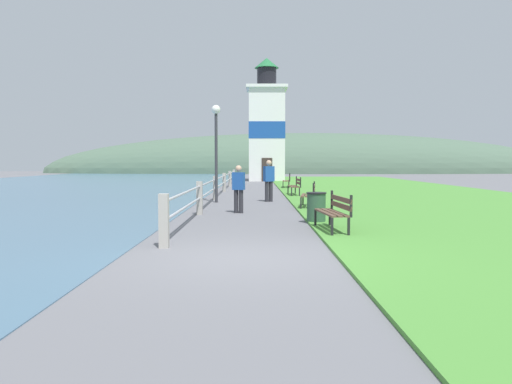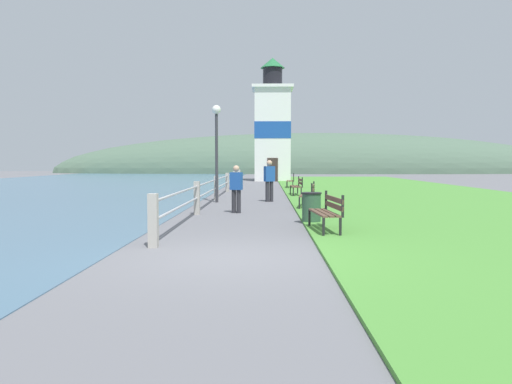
{
  "view_description": "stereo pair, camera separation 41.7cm",
  "coord_description": "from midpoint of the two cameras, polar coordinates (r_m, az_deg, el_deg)",
  "views": [
    {
      "loc": [
        0.24,
        -8.53,
        1.66
      ],
      "look_at": [
        0.18,
        13.94,
        0.3
      ],
      "focal_mm": 35.0,
      "sensor_mm": 36.0,
      "label": 1
    },
    {
      "loc": [
        0.66,
        -8.53,
        1.66
      ],
      "look_at": [
        0.18,
        13.94,
        0.3
      ],
      "focal_mm": 35.0,
      "sensor_mm": 36.0,
      "label": 2
    }
  ],
  "objects": [
    {
      "name": "lamp_post",
      "position": [
        20.46,
        -3.95,
        6.48
      ],
      "size": [
        0.36,
        0.36,
        3.96
      ],
      "color": "#333338",
      "rests_on": "ground_plane"
    },
    {
      "name": "distant_hillside",
      "position": [
        75.74,
        6.94,
        2.18
      ],
      "size": [
        80.0,
        16.0,
        12.0
      ],
      "color": "#4C6651",
      "rests_on": "ground_plane"
    },
    {
      "name": "person_by_railing",
      "position": [
        16.14,
        -1.54,
        0.55
      ],
      "size": [
        0.42,
        0.31,
        1.55
      ],
      "rotation": [
        0.0,
        0.0,
        1.24
      ],
      "color": "#28282D",
      "rests_on": "ground_plane"
    },
    {
      "name": "lighthouse",
      "position": [
        43.91,
        2.17,
        7.32
      ],
      "size": [
        3.52,
        3.52,
        10.67
      ],
      "color": "white",
      "rests_on": "ground_plane"
    },
    {
      "name": "trash_bin",
      "position": [
        13.51,
        7.24,
        -1.81
      ],
      "size": [
        0.54,
        0.54,
        0.84
      ],
      "color": "#2D5138",
      "rests_on": "ground_plane"
    },
    {
      "name": "park_bench_near",
      "position": [
        11.81,
        9.2,
        -2.03
      ],
      "size": [
        0.63,
        1.81,
        0.94
      ],
      "rotation": [
        0.0,
        0.0,
        3.23
      ],
      "color": "brown",
      "rests_on": "ground_plane"
    },
    {
      "name": "person_strolling",
      "position": [
        20.76,
        2.11,
        1.47
      ],
      "size": [
        0.48,
        0.39,
        1.73
      ],
      "rotation": [
        0.0,
        0.0,
        2.02
      ],
      "color": "#28282D",
      "rests_on": "ground_plane"
    },
    {
      "name": "seawall_railing",
      "position": [
        24.78,
        -3.38,
        1.05
      ],
      "size": [
        0.18,
        30.47,
        1.05
      ],
      "color": "#A8A399",
      "rests_on": "ground_plane"
    },
    {
      "name": "grass_verge",
      "position": [
        27.93,
        16.12,
        -0.02
      ],
      "size": [
        12.0,
        55.22,
        0.06
      ],
      "color": "#4C8E38",
      "rests_on": "ground_plane"
    },
    {
      "name": "park_bench_far",
      "position": [
        24.31,
        5.25,
        0.8
      ],
      "size": [
        0.53,
        1.82,
        0.94
      ],
      "rotation": [
        0.0,
        0.0,
        3.17
      ],
      "color": "brown",
      "rests_on": "ground_plane"
    },
    {
      "name": "park_bench_by_lighthouse",
      "position": [
        31.46,
        4.44,
        1.41
      ],
      "size": [
        0.57,
        1.81,
        0.94
      ],
      "rotation": [
        0.0,
        0.0,
        3.09
      ],
      "color": "brown",
      "rests_on": "ground_plane"
    },
    {
      "name": "park_bench_midway",
      "position": [
        17.85,
        6.72,
        -0.17
      ],
      "size": [
        0.69,
        1.68,
        0.94
      ],
      "rotation": [
        0.0,
        0.0,
        3.0
      ],
      "color": "brown",
      "rests_on": "ground_plane"
    },
    {
      "name": "ground_plane",
      "position": [
        8.7,
        -1.77,
        -7.52
      ],
      "size": [
        160.0,
        160.0,
        0.0
      ],
      "primitive_type": "plane",
      "color": "slate"
    }
  ]
}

